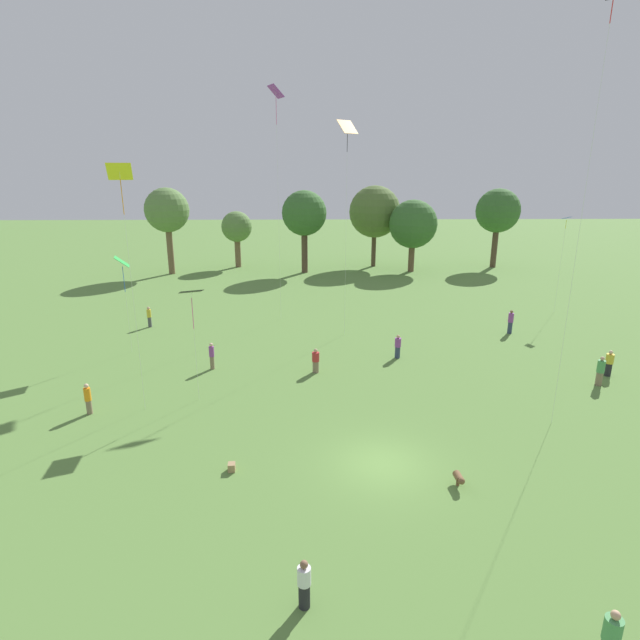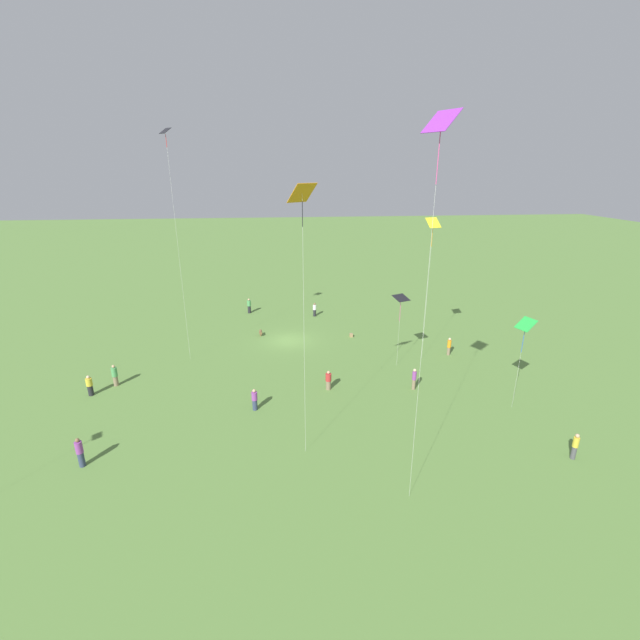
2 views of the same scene
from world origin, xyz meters
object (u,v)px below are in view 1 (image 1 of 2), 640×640
at_px(person_8, 88,399).
at_px(kite_0, 120,180).
at_px(person_7, 149,317).
at_px(kite_4, 566,224).
at_px(person_9, 609,364).
at_px(person_1, 600,371).
at_px(kite_2, 276,100).
at_px(kite_3, 347,133).
at_px(person_3, 212,356).
at_px(person_5, 316,361).
at_px(person_6, 610,640).
at_px(person_2, 398,347).
at_px(kite_1, 191,294).
at_px(kite_5, 609,30).
at_px(person_4, 511,322).
at_px(kite_6, 122,264).
at_px(person_0, 304,584).
at_px(picnic_bag_0, 232,467).
at_px(dog_0, 459,478).

relative_size(person_8, kite_0, 0.13).
height_order(person_7, person_8, person_7).
bearing_deg(kite_4, person_9, 81.12).
relative_size(person_1, kite_0, 0.14).
distance_m(kite_2, kite_3, 7.35).
bearing_deg(person_3, kite_0, 134.52).
height_order(person_7, kite_4, kite_4).
bearing_deg(person_8, person_1, 39.60).
bearing_deg(person_5, person_8, 168.14).
relative_size(person_6, kite_2, 0.10).
relative_size(person_2, kite_3, 0.10).
height_order(kite_1, kite_5, kite_5).
bearing_deg(person_4, kite_5, 46.42).
bearing_deg(kite_6, person_2, -67.20).
relative_size(person_1, person_2, 1.10).
distance_m(person_5, person_8, 13.22).
xyz_separation_m(person_0, person_8, (-11.45, 12.53, 0.06)).
bearing_deg(person_4, person_3, -12.40).
xyz_separation_m(person_1, kite_1, (-23.58, -1.40, 5.18)).
height_order(person_4, person_6, person_4).
bearing_deg(person_9, person_3, 120.31).
xyz_separation_m(kite_5, picnic_bag_0, (-15.70, -3.89, -17.67)).
bearing_deg(dog_0, kite_0, -29.24).
distance_m(kite_0, kite_1, 6.51).
bearing_deg(person_9, kite_1, 130.72).
bearing_deg(person_7, person_3, -164.81).
bearing_deg(person_2, kite_2, -1.48).
height_order(kite_3, kite_5, kite_5).
distance_m(person_4, person_8, 30.56).
bearing_deg(person_0, kite_2, 140.32).
bearing_deg(picnic_bag_0, kite_3, 71.71).
bearing_deg(person_6, person_3, 44.71).
bearing_deg(person_0, kite_0, 169.78).
distance_m(person_1, kite_1, 24.18).
xyz_separation_m(person_1, person_5, (-16.95, 2.42, -0.13)).
bearing_deg(person_5, kite_1, 173.86).
distance_m(person_4, kite_3, 19.19).
xyz_separation_m(kite_2, kite_3, (5.23, -4.40, -2.70)).
bearing_deg(person_2, person_7, 25.39).
relative_size(kite_1, kite_2, 0.34).
bearing_deg(kite_2, person_0, -158.03).
bearing_deg(kite_5, kite_1, 80.67).
xyz_separation_m(person_8, kite_2, (9.22, 17.54, 16.78)).
distance_m(person_7, kite_6, 8.11).
relative_size(person_8, kite_6, 0.25).
xyz_separation_m(person_7, kite_3, (15.96, -2.42, 14.07)).
xyz_separation_m(person_5, kite_1, (-6.63, -3.82, 5.31)).
bearing_deg(person_8, kite_3, 75.98).
distance_m(kite_1, kite_5, 22.21).
bearing_deg(kite_4, person_0, 59.63).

